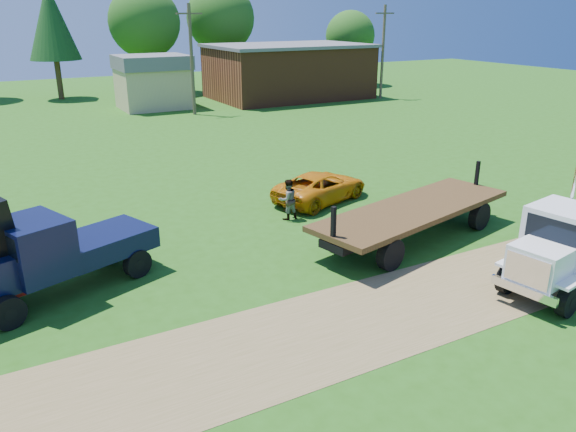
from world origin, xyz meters
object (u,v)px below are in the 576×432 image
navy_truck (53,254)px  flatbed_trailer (413,214)px  orange_pickup (321,187)px  spectator_a (531,228)px  white_semi_tractor (566,249)px

navy_truck → flatbed_trailer: (12.71, -1.85, -0.33)m
navy_truck → orange_pickup: size_ratio=1.24×
orange_pickup → spectator_a: spectator_a is taller
white_semi_tractor → orange_pickup: bearing=89.6°
orange_pickup → flatbed_trailer: 5.72m
white_semi_tractor → navy_truck: size_ratio=1.12×
orange_pickup → spectator_a: (3.68, -8.65, 0.19)m
navy_truck → flatbed_trailer: size_ratio=0.64×
white_semi_tractor → flatbed_trailer: white_semi_tractor is taller
navy_truck → flatbed_trailer: 12.85m
white_semi_tractor → orange_pickup: white_semi_tractor is taller
orange_pickup → spectator_a: 9.40m
orange_pickup → spectator_a: bearing=-175.9°
white_semi_tractor → flatbed_trailer: 5.74m
flatbed_trailer → spectator_a: size_ratio=5.42×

